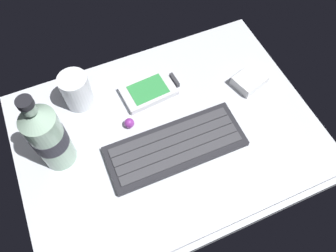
{
  "coord_description": "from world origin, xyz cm",
  "views": [
    {
      "loc": [
        -13.45,
        -31.1,
        62.95
      ],
      "look_at": [
        0.0,
        0.0,
        3.0
      ],
      "focal_mm": 35.24,
      "sensor_mm": 36.0,
      "label": 1
    }
  ],
  "objects_px": {
    "handheld_device": "(151,90)",
    "water_bottle": "(48,136)",
    "keyboard": "(174,147)",
    "juice_cup": "(77,92)",
    "trackball_mouse": "(129,123)",
    "charger_block": "(249,81)"
  },
  "relations": [
    {
      "from": "handheld_device",
      "to": "water_bottle",
      "type": "relative_size",
      "value": 0.64
    },
    {
      "from": "keyboard",
      "to": "handheld_device",
      "type": "relative_size",
      "value": 2.2
    },
    {
      "from": "juice_cup",
      "to": "trackball_mouse",
      "type": "xyz_separation_m",
      "value": [
        0.08,
        -0.1,
        -0.03
      ]
    },
    {
      "from": "handheld_device",
      "to": "water_bottle",
      "type": "bearing_deg",
      "value": -161.56
    },
    {
      "from": "keyboard",
      "to": "handheld_device",
      "type": "distance_m",
      "value": 0.16
    },
    {
      "from": "juice_cup",
      "to": "water_bottle",
      "type": "xyz_separation_m",
      "value": [
        -0.08,
        -0.12,
        0.05
      ]
    },
    {
      "from": "water_bottle",
      "to": "handheld_device",
      "type": "bearing_deg",
      "value": 18.44
    },
    {
      "from": "water_bottle",
      "to": "trackball_mouse",
      "type": "distance_m",
      "value": 0.18
    },
    {
      "from": "keyboard",
      "to": "charger_block",
      "type": "height_order",
      "value": "charger_block"
    },
    {
      "from": "keyboard",
      "to": "trackball_mouse",
      "type": "height_order",
      "value": "trackball_mouse"
    },
    {
      "from": "charger_block",
      "to": "keyboard",
      "type": "bearing_deg",
      "value": -159.66
    },
    {
      "from": "keyboard",
      "to": "handheld_device",
      "type": "xyz_separation_m",
      "value": [
        0.01,
        0.15,
        -0.0
      ]
    },
    {
      "from": "trackball_mouse",
      "to": "juice_cup",
      "type": "bearing_deg",
      "value": 127.93
    },
    {
      "from": "handheld_device",
      "to": "water_bottle",
      "type": "distance_m",
      "value": 0.26
    },
    {
      "from": "charger_block",
      "to": "trackball_mouse",
      "type": "xyz_separation_m",
      "value": [
        -0.3,
        0.0,
        -0.0
      ]
    },
    {
      "from": "water_bottle",
      "to": "keyboard",
      "type": "bearing_deg",
      "value": -19.05
    },
    {
      "from": "water_bottle",
      "to": "juice_cup",
      "type": "bearing_deg",
      "value": 57.1
    },
    {
      "from": "handheld_device",
      "to": "juice_cup",
      "type": "height_order",
      "value": "juice_cup"
    },
    {
      "from": "handheld_device",
      "to": "water_bottle",
      "type": "xyz_separation_m",
      "value": [
        -0.23,
        -0.08,
        0.08
      ]
    },
    {
      "from": "keyboard",
      "to": "juice_cup",
      "type": "xyz_separation_m",
      "value": [
        -0.15,
        0.19,
        0.03
      ]
    },
    {
      "from": "keyboard",
      "to": "charger_block",
      "type": "xyz_separation_m",
      "value": [
        0.23,
        0.09,
        0.0
      ]
    },
    {
      "from": "water_bottle",
      "to": "trackball_mouse",
      "type": "height_order",
      "value": "water_bottle"
    }
  ]
}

